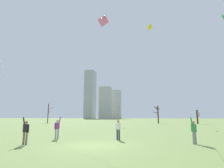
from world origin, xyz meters
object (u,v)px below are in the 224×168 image
(distant_kite_drifting_right_yellow, at_px, (149,32))
(bare_tree_left_of_center, at_px, (197,117))
(kite_flyer_far_back_teal, at_px, (167,95))
(distant_kite_drifting_left_white, at_px, (194,1))
(bare_tree_leftmost, at_px, (158,114))
(bare_tree_rightmost, at_px, (48,113))
(kite_flyer_midfield_center_purple, at_px, (15,103))
(kite_flyer_midfield_right_pink, at_px, (71,95))
(bystander_far_off_by_trees, at_px, (118,129))

(distant_kite_drifting_right_yellow, distance_m, bare_tree_left_of_center, 27.53)
(kite_flyer_far_back_teal, bearing_deg, distant_kite_drifting_left_white, 67.70)
(distant_kite_drifting_right_yellow, bearing_deg, bare_tree_leftmost, 84.69)
(bare_tree_left_of_center, bearing_deg, bare_tree_rightmost, -175.32)
(bare_tree_leftmost, bearing_deg, kite_flyer_midfield_center_purple, -106.15)
(kite_flyer_midfield_center_purple, relative_size, bare_tree_left_of_center, 3.34)
(distant_kite_drifting_right_yellow, height_order, bare_tree_leftmost, distant_kite_drifting_right_yellow)
(kite_flyer_far_back_teal, height_order, bare_tree_leftmost, kite_flyer_far_back_teal)
(distant_kite_drifting_right_yellow, bearing_deg, distant_kite_drifting_left_white, -40.51)
(kite_flyer_far_back_teal, height_order, distant_kite_drifting_right_yellow, distant_kite_drifting_right_yellow)
(bare_tree_rightmost, height_order, bare_tree_leftmost, bare_tree_rightmost)
(kite_flyer_midfield_right_pink, xyz_separation_m, bare_tree_leftmost, (9.36, 38.03, -1.20))
(bare_tree_left_of_center, bearing_deg, bystander_far_off_by_trees, -111.59)
(kite_flyer_far_back_teal, relative_size, bare_tree_rightmost, 2.46)
(distant_kite_drifting_left_white, height_order, bare_tree_rightmost, distant_kite_drifting_left_white)
(kite_flyer_midfield_right_pink, relative_size, distant_kite_drifting_right_yellow, 0.70)
(distant_kite_drifting_right_yellow, relative_size, bare_tree_leftmost, 4.08)
(distant_kite_drifting_left_white, xyz_separation_m, bare_tree_left_of_center, (4.86, 24.79, -17.99))
(distant_kite_drifting_left_white, xyz_separation_m, bare_tree_rightmost, (-36.77, 21.39, -17.01))
(bystander_far_off_by_trees, bearing_deg, kite_flyer_far_back_teal, -30.46)
(distant_kite_drifting_left_white, xyz_separation_m, distant_kite_drifting_right_yellow, (-7.14, 6.10, -1.74))
(kite_flyer_midfield_right_pink, bearing_deg, kite_flyer_far_back_teal, -19.31)
(kite_flyer_midfield_right_pink, bearing_deg, bare_tree_rightmost, 123.45)
(kite_flyer_midfield_right_pink, bearing_deg, distant_kite_drifting_right_yellow, 67.53)
(kite_flyer_far_back_teal, xyz_separation_m, distant_kite_drifting_left_white, (6.17, 15.05, 16.53))
(kite_flyer_midfield_right_pink, height_order, bare_tree_left_of_center, kite_flyer_midfield_right_pink)
(kite_flyer_midfield_right_pink, xyz_separation_m, distant_kite_drifting_left_white, (14.66, 12.08, 16.00))
(bare_tree_rightmost, bearing_deg, kite_flyer_midfield_right_pink, -56.55)
(kite_flyer_far_back_teal, distance_m, bare_tree_rightmost, 47.58)
(kite_flyer_far_back_teal, height_order, kite_flyer_midfield_center_purple, kite_flyer_far_back_teal)
(distant_kite_drifting_right_yellow, xyz_separation_m, bare_tree_leftmost, (1.84, 19.85, -15.46))
(bare_tree_rightmost, relative_size, bare_tree_left_of_center, 1.56)
(bare_tree_rightmost, distance_m, bare_tree_leftmost, 31.80)
(kite_flyer_midfield_right_pink, distance_m, kite_flyer_midfield_center_purple, 4.97)
(kite_flyer_far_back_teal, xyz_separation_m, kite_flyer_midfield_center_purple, (-11.29, -1.01, -0.44))
(bystander_far_off_by_trees, bearing_deg, distant_kite_drifting_left_white, 51.95)
(kite_flyer_midfield_right_pink, relative_size, kite_flyer_midfield_center_purple, 1.15)
(distant_kite_drifting_right_yellow, bearing_deg, kite_flyer_midfield_right_pink, -112.47)
(kite_flyer_far_back_teal, height_order, bare_tree_left_of_center, kite_flyer_far_back_teal)
(bystander_far_off_by_trees, bearing_deg, kite_flyer_midfield_right_pink, 171.26)
(kite_flyer_midfield_center_purple, height_order, bystander_far_off_by_trees, kite_flyer_midfield_center_purple)
(kite_flyer_far_back_teal, height_order, kite_flyer_midfield_right_pink, kite_flyer_midfield_right_pink)
(kite_flyer_far_back_teal, bearing_deg, bare_tree_leftmost, 88.77)
(kite_flyer_midfield_right_pink, height_order, kite_flyer_midfield_center_purple, kite_flyer_midfield_right_pink)
(bystander_far_off_by_trees, distance_m, distant_kite_drifting_right_yellow, 25.76)
(distant_kite_drifting_left_white, relative_size, bare_tree_rightmost, 4.25)
(bare_tree_left_of_center, height_order, bare_tree_leftmost, bare_tree_leftmost)
(kite_flyer_midfield_right_pink, height_order, bare_tree_rightmost, kite_flyer_midfield_right_pink)
(distant_kite_drifting_left_white, bearing_deg, distant_kite_drifting_right_yellow, 139.49)
(kite_flyer_far_back_teal, xyz_separation_m, kite_flyer_midfield_right_pink, (-8.48, 2.97, 0.53))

